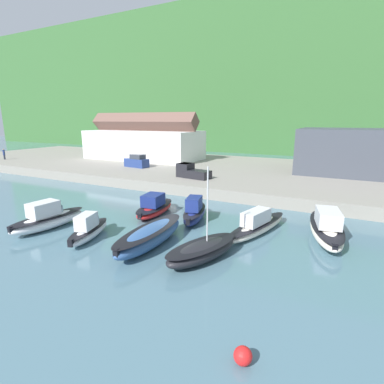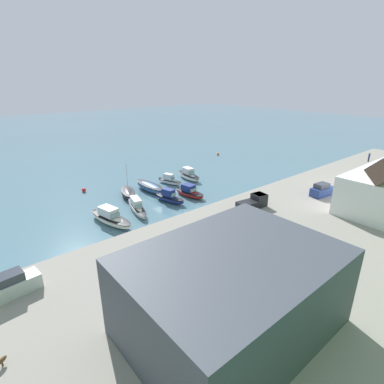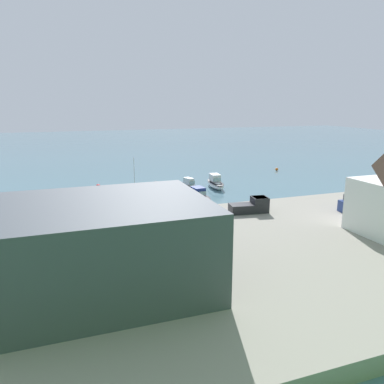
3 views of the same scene
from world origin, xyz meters
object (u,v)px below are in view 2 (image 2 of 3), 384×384
(moored_boat_4, at_px, (189,175))
(moored_boat_5, at_px, (170,181))
(moored_boat_2, at_px, (137,207))
(mooring_buoy_1, at_px, (84,190))
(moored_boat_6, at_px, (150,187))
(moored_boat_0, at_px, (189,192))
(moored_boat_7, at_px, (128,193))
(dog_on_quay, at_px, (1,361))
(mooring_buoy_0, at_px, (218,154))
(pickup_truck_0, at_px, (254,202))
(parked_car_0, at_px, (322,190))
(parked_car_2, at_px, (13,285))
(moored_boat_3, at_px, (110,218))
(person_on_quay, at_px, (369,157))
(moored_boat_1, at_px, (169,198))

(moored_boat_4, distance_m, moored_boat_5, 4.83)
(moored_boat_2, distance_m, moored_boat_4, 17.92)
(moored_boat_5, height_order, mooring_buoy_1, moored_boat_5)
(moored_boat_5, distance_m, moored_boat_6, 5.29)
(moored_boat_0, height_order, moored_boat_7, moored_boat_7)
(moored_boat_6, relative_size, moored_boat_7, 1.26)
(dog_on_quay, distance_m, mooring_buoy_0, 69.01)
(pickup_truck_0, distance_m, mooring_buoy_0, 39.28)
(parked_car_0, bearing_deg, parked_car_2, -89.36)
(moored_boat_6, xyz_separation_m, parked_car_2, (25.52, 17.90, 1.51))
(moored_boat_3, bearing_deg, pickup_truck_0, 136.08)
(person_on_quay, relative_size, dog_on_quay, 2.56)
(moored_boat_1, relative_size, dog_on_quay, 7.35)
(moored_boat_0, relative_size, parked_car_0, 1.48)
(person_on_quay, bearing_deg, moored_boat_1, -14.20)
(person_on_quay, bearing_deg, moored_boat_4, -27.45)
(parked_car_2, relative_size, mooring_buoy_0, 6.73)
(moored_boat_2, distance_m, dog_on_quay, 28.85)
(moored_boat_7, distance_m, parked_car_2, 27.90)
(moored_boat_6, bearing_deg, moored_boat_7, -5.30)
(moored_boat_0, height_order, parked_car_2, parked_car_2)
(moored_boat_3, distance_m, moored_boat_7, 10.69)
(moored_boat_5, height_order, dog_on_quay, moored_boat_5)
(moored_boat_7, bearing_deg, mooring_buoy_1, -35.65)
(moored_boat_2, xyz_separation_m, moored_boat_3, (5.14, 1.47, 0.15))
(moored_boat_3, distance_m, parked_car_0, 34.07)
(person_on_quay, height_order, mooring_buoy_1, person_on_quay)
(moored_boat_0, height_order, dog_on_quay, moored_boat_0)
(moored_boat_5, distance_m, person_on_quay, 47.61)
(moored_boat_6, xyz_separation_m, mooring_buoy_0, (-29.79, -12.45, -0.47))
(moored_boat_2, height_order, moored_boat_5, moored_boat_5)
(moored_boat_0, relative_size, moored_boat_5, 1.15)
(moored_boat_1, bearing_deg, moored_boat_2, -18.63)
(moored_boat_3, bearing_deg, person_on_quay, 157.76)
(moored_boat_7, xyz_separation_m, parked_car_0, (-23.20, 23.45, 1.64))
(moored_boat_2, relative_size, person_on_quay, 4.05)
(moored_boat_0, xyz_separation_m, person_on_quay, (-44.32, 12.42, 1.74))
(moored_boat_0, bearing_deg, pickup_truck_0, 93.86)
(moored_boat_1, bearing_deg, person_on_quay, 151.17)
(moored_boat_6, distance_m, mooring_buoy_1, 12.23)
(parked_car_0, bearing_deg, mooring_buoy_1, -129.91)
(moored_boat_6, bearing_deg, pickup_truck_0, 107.08)
(mooring_buoy_1, bearing_deg, mooring_buoy_0, -172.96)
(moored_boat_7, bearing_deg, parked_car_0, 153.75)
(moored_boat_1, relative_size, moored_boat_3, 0.70)
(moored_boat_2, xyz_separation_m, moored_boat_4, (-16.42, -7.17, 0.17))
(moored_boat_2, bearing_deg, moored_boat_0, -167.21)
(person_on_quay, bearing_deg, moored_boat_0, -15.66)
(dog_on_quay, relative_size, mooring_buoy_1, 1.14)
(moored_boat_0, relative_size, mooring_buoy_1, 8.90)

